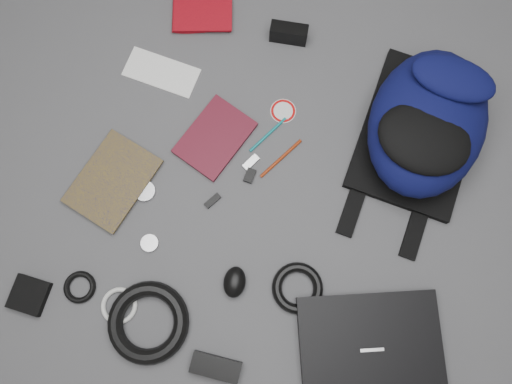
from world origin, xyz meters
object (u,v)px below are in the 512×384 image
at_px(laptop, 370,349).
at_px(comic_book, 87,165).
at_px(mouse, 235,282).
at_px(power_brick, 216,367).
at_px(pouch, 29,295).
at_px(compact_camera, 289,33).
at_px(backpack, 428,122).
at_px(dvd_case, 215,138).

distance_m(laptop, comic_book, 0.90).
height_order(mouse, power_brick, mouse).
bearing_deg(pouch, compact_camera, 70.87).
bearing_deg(mouse, laptop, -17.16).
bearing_deg(backpack, dvd_case, -158.42).
bearing_deg(dvd_case, laptop, -18.29).
distance_m(backpack, pouch, 1.13).
xyz_separation_m(laptop, comic_book, (-0.89, 0.14, -0.01)).
xyz_separation_m(laptop, dvd_case, (-0.60, 0.36, -0.01)).
height_order(laptop, dvd_case, laptop).
xyz_separation_m(comic_book, power_brick, (0.55, -0.34, 0.01)).
relative_size(laptop, comic_book, 1.48).
xyz_separation_m(comic_book, dvd_case, (0.29, 0.21, -0.00)).
bearing_deg(comic_book, backpack, 37.46).
xyz_separation_m(backpack, mouse, (-0.30, -0.58, -0.08)).
bearing_deg(laptop, pouch, 168.02).
relative_size(backpack, laptop, 1.32).
xyz_separation_m(backpack, comic_book, (-0.80, -0.45, -0.09)).
height_order(backpack, laptop, backpack).
bearing_deg(compact_camera, laptop, -67.78).
distance_m(mouse, power_brick, 0.21).
relative_size(compact_camera, mouse, 1.33).
bearing_deg(comic_book, power_brick, -23.51).
relative_size(backpack, power_brick, 3.75).
height_order(mouse, pouch, mouse).
bearing_deg(dvd_case, mouse, -45.38).
relative_size(comic_book, mouse, 2.97).
bearing_deg(laptop, backpack, 71.11).
relative_size(comic_book, pouch, 2.69).
relative_size(dvd_case, compact_camera, 1.93).
height_order(dvd_case, mouse, mouse).
bearing_deg(dvd_case, power_brick, -52.54).
bearing_deg(comic_book, mouse, -6.00).
bearing_deg(power_brick, laptop, 20.38).
bearing_deg(mouse, power_brick, -93.47).
relative_size(laptop, mouse, 4.39).
bearing_deg(mouse, compact_camera, 86.71).
bearing_deg(dvd_case, pouch, -101.61).
distance_m(power_brick, pouch, 0.52).
bearing_deg(comic_book, pouch, -77.35).
bearing_deg(laptop, dvd_case, 122.29).
height_order(dvd_case, compact_camera, compact_camera).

